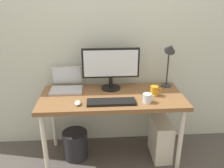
{
  "coord_description": "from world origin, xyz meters",
  "views": [
    {
      "loc": [
        -0.14,
        -2.09,
        1.66
      ],
      "look_at": [
        0.0,
        0.0,
        0.84
      ],
      "focal_mm": 37.86,
      "sensor_mm": 36.0,
      "label": 1
    }
  ],
  "objects_px": {
    "coffee_mug": "(154,91)",
    "glass_cup": "(147,98)",
    "laptop": "(67,84)",
    "desk": "(112,102)",
    "monitor": "(111,66)",
    "mouse": "(78,103)",
    "computer_tower": "(160,138)",
    "keyboard": "(111,102)",
    "wastebasket": "(75,144)",
    "desk_lamp": "(170,55)"
  },
  "relations": [
    {
      "from": "monitor",
      "to": "glass_cup",
      "type": "distance_m",
      "value": 0.51
    },
    {
      "from": "mouse",
      "to": "computer_tower",
      "type": "distance_m",
      "value": 1.0
    },
    {
      "from": "desk_lamp",
      "to": "mouse",
      "type": "distance_m",
      "value": 1.03
    },
    {
      "from": "laptop",
      "to": "computer_tower",
      "type": "bearing_deg",
      "value": -12.13
    },
    {
      "from": "desk",
      "to": "desk_lamp",
      "type": "height_order",
      "value": "desk_lamp"
    },
    {
      "from": "keyboard",
      "to": "glass_cup",
      "type": "bearing_deg",
      "value": -1.03
    },
    {
      "from": "coffee_mug",
      "to": "wastebasket",
      "type": "relative_size",
      "value": 0.37
    },
    {
      "from": "monitor",
      "to": "glass_cup",
      "type": "xyz_separation_m",
      "value": [
        0.31,
        -0.35,
        -0.2
      ]
    },
    {
      "from": "laptop",
      "to": "mouse",
      "type": "height_order",
      "value": "laptop"
    },
    {
      "from": "coffee_mug",
      "to": "wastebasket",
      "type": "distance_m",
      "value": 1.01
    },
    {
      "from": "desk",
      "to": "monitor",
      "type": "height_order",
      "value": "monitor"
    },
    {
      "from": "keyboard",
      "to": "computer_tower",
      "type": "relative_size",
      "value": 1.05
    },
    {
      "from": "mouse",
      "to": "computer_tower",
      "type": "relative_size",
      "value": 0.21
    },
    {
      "from": "desk",
      "to": "coffee_mug",
      "type": "bearing_deg",
      "value": -4.18
    },
    {
      "from": "coffee_mug",
      "to": "wastebasket",
      "type": "height_order",
      "value": "coffee_mug"
    },
    {
      "from": "desk",
      "to": "mouse",
      "type": "xyz_separation_m",
      "value": [
        -0.32,
        -0.18,
        0.08
      ]
    },
    {
      "from": "keyboard",
      "to": "wastebasket",
      "type": "height_order",
      "value": "keyboard"
    },
    {
      "from": "monitor",
      "to": "keyboard",
      "type": "relative_size",
      "value": 1.31
    },
    {
      "from": "mouse",
      "to": "glass_cup",
      "type": "xyz_separation_m",
      "value": [
        0.63,
        0.0,
        0.03
      ]
    },
    {
      "from": "desk",
      "to": "coffee_mug",
      "type": "relative_size",
      "value": 12.46
    },
    {
      "from": "computer_tower",
      "to": "keyboard",
      "type": "bearing_deg",
      "value": -163.87
    },
    {
      "from": "desk_lamp",
      "to": "computer_tower",
      "type": "xyz_separation_m",
      "value": [
        -0.08,
        -0.19,
        -0.85
      ]
    },
    {
      "from": "desk_lamp",
      "to": "keyboard",
      "type": "xyz_separation_m",
      "value": [
        -0.61,
        -0.34,
        -0.33
      ]
    },
    {
      "from": "desk_lamp",
      "to": "wastebasket",
      "type": "bearing_deg",
      "value": -171.23
    },
    {
      "from": "coffee_mug",
      "to": "glass_cup",
      "type": "xyz_separation_m",
      "value": [
        -0.1,
        -0.14,
        -0.01
      ]
    },
    {
      "from": "desk",
      "to": "computer_tower",
      "type": "distance_m",
      "value": 0.68
    },
    {
      "from": "computer_tower",
      "to": "desk_lamp",
      "type": "bearing_deg",
      "value": 67.24
    },
    {
      "from": "mouse",
      "to": "coffee_mug",
      "type": "xyz_separation_m",
      "value": [
        0.73,
        0.15,
        0.03
      ]
    },
    {
      "from": "mouse",
      "to": "computer_tower",
      "type": "height_order",
      "value": "mouse"
    },
    {
      "from": "monitor",
      "to": "coffee_mug",
      "type": "height_order",
      "value": "monitor"
    },
    {
      "from": "glass_cup",
      "to": "computer_tower",
      "type": "xyz_separation_m",
      "value": [
        0.2,
        0.16,
        -0.55
      ]
    },
    {
      "from": "computer_tower",
      "to": "monitor",
      "type": "bearing_deg",
      "value": 159.73
    },
    {
      "from": "desk_lamp",
      "to": "laptop",
      "type": "bearing_deg",
      "value": 179.04
    },
    {
      "from": "laptop",
      "to": "wastebasket",
      "type": "height_order",
      "value": "laptop"
    },
    {
      "from": "mouse",
      "to": "computer_tower",
      "type": "xyz_separation_m",
      "value": [
        0.83,
        0.16,
        -0.53
      ]
    },
    {
      "from": "desk",
      "to": "glass_cup",
      "type": "distance_m",
      "value": 0.37
    },
    {
      "from": "desk",
      "to": "coffee_mug",
      "type": "distance_m",
      "value": 0.43
    },
    {
      "from": "laptop",
      "to": "mouse",
      "type": "distance_m",
      "value": 0.4
    },
    {
      "from": "keyboard",
      "to": "laptop",
      "type": "bearing_deg",
      "value": 140.27
    },
    {
      "from": "desk_lamp",
      "to": "keyboard",
      "type": "relative_size",
      "value": 1.1
    },
    {
      "from": "desk_lamp",
      "to": "mouse",
      "type": "bearing_deg",
      "value": -158.75
    },
    {
      "from": "laptop",
      "to": "desk",
      "type": "bearing_deg",
      "value": -23.15
    },
    {
      "from": "mouse",
      "to": "wastebasket",
      "type": "distance_m",
      "value": 0.62
    },
    {
      "from": "laptop",
      "to": "wastebasket",
      "type": "distance_m",
      "value": 0.65
    },
    {
      "from": "desk",
      "to": "laptop",
      "type": "height_order",
      "value": "laptop"
    },
    {
      "from": "keyboard",
      "to": "mouse",
      "type": "bearing_deg",
      "value": -178.08
    },
    {
      "from": "desk_lamp",
      "to": "wastebasket",
      "type": "xyz_separation_m",
      "value": [
        -0.98,
        -0.15,
        -0.91
      ]
    },
    {
      "from": "laptop",
      "to": "coffee_mug",
      "type": "distance_m",
      "value": 0.89
    },
    {
      "from": "keyboard",
      "to": "computer_tower",
      "type": "bearing_deg",
      "value": 16.13
    },
    {
      "from": "laptop",
      "to": "keyboard",
      "type": "relative_size",
      "value": 0.73
    }
  ]
}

